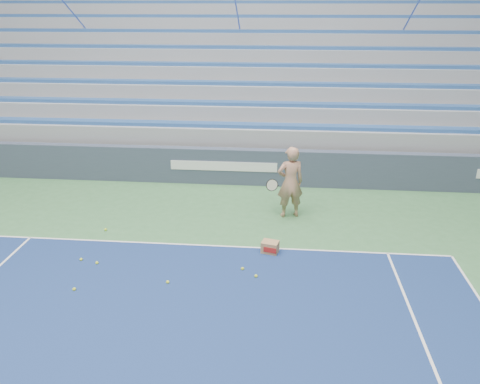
{
  "coord_description": "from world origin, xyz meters",
  "views": [
    {
      "loc": [
        1.69,
        2.6,
        5.15
      ],
      "look_at": [
        0.8,
        12.38,
        1.15
      ],
      "focal_mm": 35.0,
      "sensor_mm": 36.0,
      "label": 1
    }
  ],
  "objects": [
    {
      "name": "tennis_ball_0",
      "position": [
        -2.5,
        10.98,
        0.03
      ],
      "size": [
        0.07,
        0.07,
        0.07
      ],
      "primitive_type": "sphere",
      "color": "#D7E92F",
      "rests_on": "ground"
    },
    {
      "name": "tennis_ball_3",
      "position": [
        -2.18,
        9.89,
        0.03
      ],
      "size": [
        0.07,
        0.07,
        0.07
      ],
      "primitive_type": "sphere",
      "color": "#D7E92F",
      "rests_on": "ground"
    },
    {
      "name": "ball_box",
      "position": [
        1.53,
        11.71,
        0.13
      ],
      "size": [
        0.41,
        0.36,
        0.27
      ],
      "color": "#9E774C",
      "rests_on": "ground"
    },
    {
      "name": "sponsor_barrier",
      "position": [
        0.0,
        15.88,
        0.55
      ],
      "size": [
        30.0,
        0.32,
        1.1
      ],
      "color": "#374154",
      "rests_on": "ground"
    },
    {
      "name": "tennis_player",
      "position": [
        1.95,
        13.67,
        0.93
      ],
      "size": [
        0.99,
        0.92,
        1.87
      ],
      "color": "tan",
      "rests_on": "ground"
    },
    {
      "name": "bleachers",
      "position": [
        0.0,
        21.6,
        2.36
      ],
      "size": [
        31.0,
        9.15,
        7.3
      ],
      "color": "gray",
      "rests_on": "ground"
    },
    {
      "name": "tennis_ball_6",
      "position": [
        -2.48,
        12.42,
        0.03
      ],
      "size": [
        0.07,
        0.07,
        0.07
      ],
      "primitive_type": "sphere",
      "color": "#D7E92F",
      "rests_on": "ground"
    },
    {
      "name": "tennis_ball_2",
      "position": [
        1.28,
        10.67,
        0.03
      ],
      "size": [
        0.07,
        0.07,
        0.07
      ],
      "primitive_type": "sphere",
      "color": "#D7E92F",
      "rests_on": "ground"
    },
    {
      "name": "tennis_ball_4",
      "position": [
        -0.44,
        10.29,
        0.03
      ],
      "size": [
        0.07,
        0.07,
        0.07
      ],
      "primitive_type": "sphere",
      "color": "#D7E92F",
      "rests_on": "ground"
    },
    {
      "name": "tennis_ball_5",
      "position": [
        0.99,
        10.92,
        0.03
      ],
      "size": [
        0.07,
        0.07,
        0.07
      ],
      "primitive_type": "sphere",
      "color": "#D7E92F",
      "rests_on": "ground"
    },
    {
      "name": "tennis_ball_1",
      "position": [
        -2.1,
        10.88,
        0.03
      ],
      "size": [
        0.07,
        0.07,
        0.07
      ],
      "primitive_type": "sphere",
      "color": "#D7E92F",
      "rests_on": "ground"
    }
  ]
}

